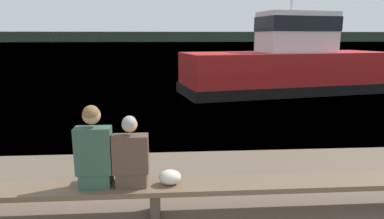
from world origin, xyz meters
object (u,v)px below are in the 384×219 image
Objects in this scene: person_left at (94,151)px; shopping_bag at (170,177)px; person_right at (131,156)px; bench_main at (155,190)px; tugboat_red at (287,67)px.

shopping_bag is at bearing 0.32° from person_left.
person_right is (0.46, 0.00, -0.09)m from person_left.
person_left is 1.02m from shopping_bag.
bench_main is 0.93m from person_left.
shopping_bag is 11.14m from tugboat_red.
person_right is 3.23× the size of shopping_bag.
shopping_bag is (0.95, 0.01, -0.38)m from person_left.
person_left is 0.46m from person_right.
person_left reaches higher than shopping_bag.
person_left is 11.59m from tugboat_red.
tugboat_red reaches higher than bench_main.
person_left is 1.15× the size of person_right.
bench_main is at bearing 140.93° from tugboat_red.
shopping_bag is (0.49, 0.00, -0.30)m from person_right.
tugboat_red reaches higher than shopping_bag.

